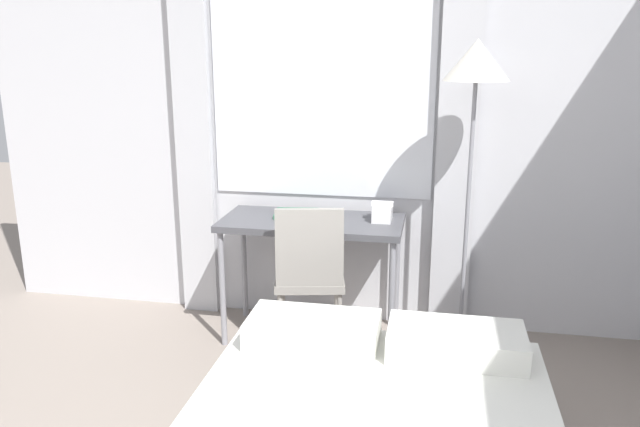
# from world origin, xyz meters

# --- Properties ---
(wall_back_with_window) EXTENTS (4.88, 0.13, 2.70)m
(wall_back_with_window) POSITION_xyz_m (-0.02, 3.26, 1.35)
(wall_back_with_window) COLOR silver
(wall_back_with_window) RESTS_ON ground_plane
(desk) EXTENTS (1.10, 0.52, 0.77)m
(desk) POSITION_xyz_m (-0.18, 2.93, 0.69)
(desk) COLOR #4C4C51
(desk) RESTS_ON ground_plane
(desk_chair) EXTENTS (0.47, 0.47, 0.92)m
(desk_chair) POSITION_xyz_m (-0.15, 2.70, 0.53)
(desk_chair) COLOR gray
(desk_chair) RESTS_ON ground_plane
(standing_lamp) EXTENTS (0.35, 0.35, 1.82)m
(standing_lamp) POSITION_xyz_m (0.73, 2.86, 1.53)
(standing_lamp) COLOR #4C4C51
(standing_lamp) RESTS_ON ground_plane
(telephone) EXTENTS (0.13, 0.17, 0.12)m
(telephone) POSITION_xyz_m (0.24, 2.98, 0.82)
(telephone) COLOR white
(telephone) RESTS_ON desk
(book) EXTENTS (0.29, 0.24, 0.02)m
(book) POSITION_xyz_m (-0.29, 3.00, 0.78)
(book) COLOR #33664C
(book) RESTS_ON desk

